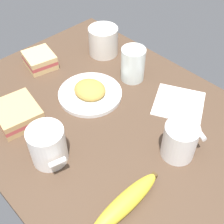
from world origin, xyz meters
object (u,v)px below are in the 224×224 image
Objects in this scene: sandwich_side at (40,60)px; banana at (126,203)px; plate_of_food at (90,92)px; coffee_mug_black at (103,41)px; coffee_mug_milky at (48,145)px; sandwich_main at (17,113)px; glass_of_milk at (133,65)px; paper_napkin at (179,103)px; coffee_mug_spare at (180,141)px.

sandwich_side reaches higher than banana.
plate_of_food is 21.86cm from coffee_mug_black.
plate_of_food is 23.58cm from coffee_mug_milky.
sandwich_main is 1.21× the size of sandwich_side.
coffee_mug_milky reaches higher than sandwich_side.
glass_of_milk reaches higher than sandwich_side.
sandwich_side is at bearing -114.19° from coffee_mug_black.
coffee_mug_black is at bearing 121.06° from coffee_mug_milky.
coffee_mug_milky is 21.39cm from banana.
banana is at bearing 3.96° from sandwich_main.
sandwich_side is at bearing -156.96° from paper_napkin.
sandwich_side is at bearing -174.68° from plate_of_food.
sandwich_main reaches higher than banana.
plate_of_food is 35.36cm from banana.
glass_of_milk reaches higher than paper_napkin.
sandwich_main reaches higher than paper_napkin.
sandwich_main is at bearing -149.16° from coffee_mug_spare.
coffee_mug_milky reaches higher than paper_napkin.
banana is at bearing -29.12° from plate_of_food.
plate_of_food is 1.56× the size of coffee_mug_black.
sandwich_main is at bearing 175.56° from coffee_mug_milky.
coffee_mug_black is at bearing 170.16° from glass_of_milk.
coffee_mug_black is at bearing 159.93° from coffee_mug_spare.
coffee_mug_spare reaches higher than sandwich_side.
coffee_mug_black is 0.62× the size of banana.
coffee_mug_spare is at bearing -25.56° from glass_of_milk.
plate_of_food is at bearing 5.32° from sandwich_side.
plate_of_food is at bearing -141.73° from paper_napkin.
plate_of_food is at bearing 115.55° from coffee_mug_milky.
glass_of_milk is at bearing 154.44° from coffee_mug_spare.
glass_of_milk reaches higher than banana.
sandwich_main is at bearing -79.40° from coffee_mug_black.
plate_of_food is at bearing -176.88° from coffee_mug_spare.
coffee_mug_spare is at bearing 4.05° from sandwich_side.
sandwich_main reaches higher than plate_of_food.
banana is (43.88, -34.45, -2.73)cm from coffee_mug_black.
sandwich_main is at bearing -48.73° from sandwich_side.
coffee_mug_spare is at bearing 48.96° from coffee_mug_milky.
banana is (52.53, -15.19, -0.21)cm from sandwich_side.
coffee_mug_spare is (42.75, -15.62, -0.05)cm from coffee_mug_black.
coffee_mug_black is 0.88× the size of sandwich_main.
sandwich_side is (-15.58, 17.75, 0.00)cm from sandwich_main.
plate_of_food is 1.81× the size of coffee_mug_spare.
sandwich_side is (-31.69, 19.00, -2.72)cm from coffee_mug_milky.
coffee_mug_milky is 36.23cm from glass_of_milk.
coffee_mug_milky is (10.05, -21.01, 3.65)cm from plate_of_food.
glass_of_milk is (-7.21, 35.51, -0.23)cm from coffee_mug_milky.
glass_of_milk is (8.91, 34.26, 2.49)cm from sandwich_main.
sandwich_main is at bearing -176.04° from banana.
glass_of_milk is (24.48, 16.51, 2.49)cm from sandwich_side.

